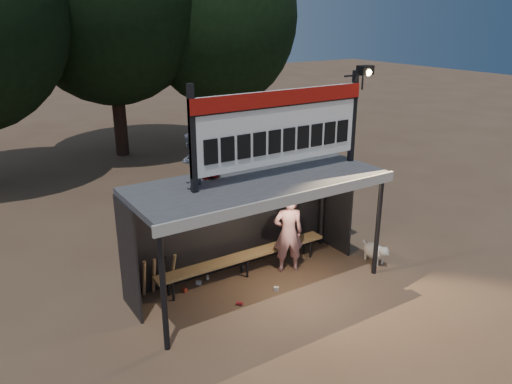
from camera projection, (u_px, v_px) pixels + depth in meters
ground at (258, 286)px, 10.30m from camera, size 80.00×80.00×0.00m
player at (288, 233)px, 10.64m from camera, size 0.76×0.64×1.78m
child_a at (191, 161)px, 8.90m from camera, size 0.62×0.61×1.01m
child_b at (209, 150)px, 9.42m from camera, size 0.56×0.37×1.11m
dugout_shelter at (252, 199)px, 9.87m from camera, size 5.10×2.08×2.32m
scoreboard_assembly at (283, 124)px, 9.45m from camera, size 4.10×0.27×1.99m
bench at (244, 257)px, 10.59m from camera, size 4.00×0.35×0.48m
tree_right at (220, 17)px, 19.41m from camera, size 6.08×6.08×8.72m
dog at (376, 251)px, 11.17m from camera, size 0.36×0.81×0.49m
bats at (159, 274)px, 9.88m from camera, size 0.68×0.35×0.84m
litter at (225, 284)px, 10.28m from camera, size 1.68×1.39×0.08m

